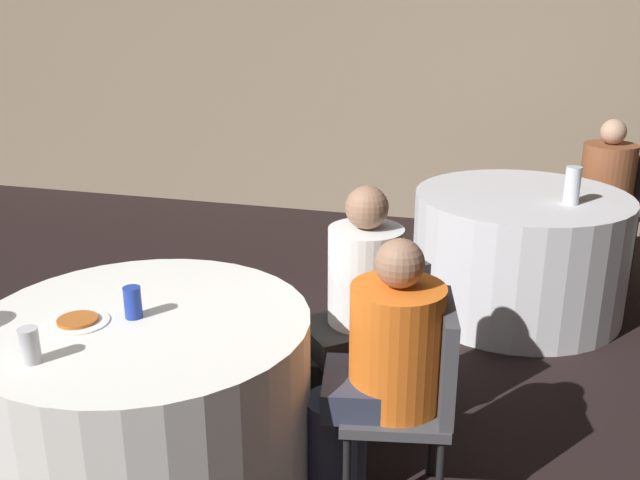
% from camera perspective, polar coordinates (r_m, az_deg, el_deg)
% --- Properties ---
extents(wall_back, '(16.00, 0.06, 2.80)m').
position_cam_1_polar(wall_back, '(6.26, 3.88, 14.49)').
color(wall_back, gray).
rests_on(wall_back, ground_plane).
extents(table_near, '(1.26, 1.26, 0.75)m').
position_cam_1_polar(table_near, '(2.95, -13.35, -12.72)').
color(table_near, white).
rests_on(table_near, ground_plane).
extents(table_far, '(1.30, 1.30, 0.75)m').
position_cam_1_polar(table_far, '(4.60, 15.56, -1.00)').
color(table_far, silver).
rests_on(table_far, ground_plane).
extents(chair_near_east, '(0.47, 0.47, 0.85)m').
position_cam_1_polar(chair_near_east, '(2.76, 7.91, -11.54)').
color(chair_near_east, '#47474C').
rests_on(chair_near_east, ground_plane).
extents(chair_near_northeast, '(0.56, 0.56, 0.85)m').
position_cam_1_polar(chair_near_northeast, '(3.21, 4.96, -6.75)').
color(chair_near_northeast, '#47474C').
rests_on(chair_near_northeast, ground_plane).
extents(chair_far_northeast, '(0.56, 0.56, 0.85)m').
position_cam_1_polar(chair_far_northeast, '(5.43, 22.21, 2.83)').
color(chair_far_northeast, '#47474C').
rests_on(chair_far_northeast, ground_plane).
extents(person_white_shirt, '(0.47, 0.45, 1.16)m').
position_cam_1_polar(person_white_shirt, '(3.11, 2.45, -6.18)').
color(person_white_shirt, '#282828').
rests_on(person_white_shirt, ground_plane).
extents(person_orange_shirt, '(0.51, 0.39, 1.10)m').
position_cam_1_polar(person_orange_shirt, '(2.73, 4.58, -10.60)').
color(person_orange_shirt, '#33384C').
rests_on(person_orange_shirt, ground_plane).
extents(person_floral_shirt, '(0.47, 0.50, 1.11)m').
position_cam_1_polar(person_floral_shirt, '(5.29, 21.47, 3.16)').
color(person_floral_shirt, '#282828').
rests_on(person_floral_shirt, ground_plane).
extents(pizza_plate_near, '(0.23, 0.23, 0.02)m').
position_cam_1_polar(pizza_plate_near, '(2.80, -18.81, -6.16)').
color(pizza_plate_near, white).
rests_on(pizza_plate_near, table_near).
extents(soda_can_blue, '(0.07, 0.07, 0.12)m').
position_cam_1_polar(soda_can_blue, '(2.76, -14.75, -4.85)').
color(soda_can_blue, '#1E38A5').
rests_on(soda_can_blue, table_near).
extents(soda_can_silver, '(0.07, 0.07, 0.12)m').
position_cam_1_polar(soda_can_silver, '(2.55, -22.21, -7.82)').
color(soda_can_silver, silver).
rests_on(soda_can_silver, table_near).
extents(bottle_far, '(0.09, 0.09, 0.22)m').
position_cam_1_polar(bottle_far, '(4.34, 19.54, 4.13)').
color(bottle_far, silver).
rests_on(bottle_far, table_far).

